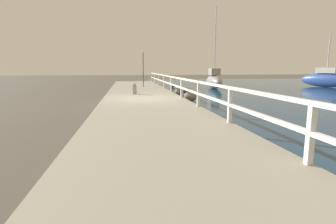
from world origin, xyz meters
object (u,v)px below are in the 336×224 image
Objects in this scene: sailboat_blue at (326,79)px; sailboat_gray at (214,80)px; mooring_bollard at (134,89)px; dock_lamp at (143,63)px.

sailboat_gray is (-11.45, -0.01, -0.05)m from sailboat_blue.
sailboat_gray reaches higher than mooring_bollard.
dock_lamp is 6.90m from sailboat_gray.
sailboat_gray is at bearing 158.41° from sailboat_blue.
mooring_bollard is 10.65m from sailboat_gray.
sailboat_blue reaches higher than dock_lamp.
sailboat_blue is 11.45m from sailboat_gray.
dock_lamp is 0.41× the size of sailboat_gray.
sailboat_blue is at bearing 7.04° from sailboat_gray.
mooring_bollard is 20.38m from sailboat_blue.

